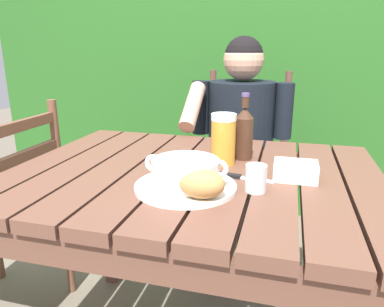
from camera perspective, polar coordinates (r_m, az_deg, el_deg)
name	(u,v)px	position (r m, az deg, el deg)	size (l,w,h in m)	color
dining_table	(194,202)	(1.16, 0.25, -7.68)	(1.14, 0.87, 0.77)	brown
hedge_backdrop	(269,71)	(2.74, 12.19, 12.73)	(3.83, 0.77, 2.40)	#296222
chair_near_diner	(243,168)	(2.02, 8.11, -2.24)	(0.45, 0.46, 1.02)	brown
person_eating	(239,140)	(1.77, 7.44, 2.08)	(0.48, 0.47, 1.19)	black
serving_plate	(186,186)	(0.98, -1.03, -5.24)	(0.28, 0.28, 0.01)	white
soup_bowl	(185,171)	(0.97, -1.04, -2.87)	(0.23, 0.18, 0.08)	white
bread_roll	(202,184)	(0.88, 1.56, -4.84)	(0.12, 0.09, 0.07)	tan
beer_glass	(223,139)	(1.17, 5.00, 2.32)	(0.08, 0.08, 0.17)	gold
beer_bottle	(244,132)	(1.23, 8.28, 3.38)	(0.06, 0.06, 0.23)	#452A1C
water_glass_small	(256,178)	(0.97, 10.12, -3.90)	(0.06, 0.06, 0.07)	silver
butter_tub	(295,170)	(1.09, 16.13, -2.58)	(0.12, 0.09, 0.05)	white
table_knife	(240,177)	(1.06, 7.61, -3.74)	(0.17, 0.04, 0.01)	silver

